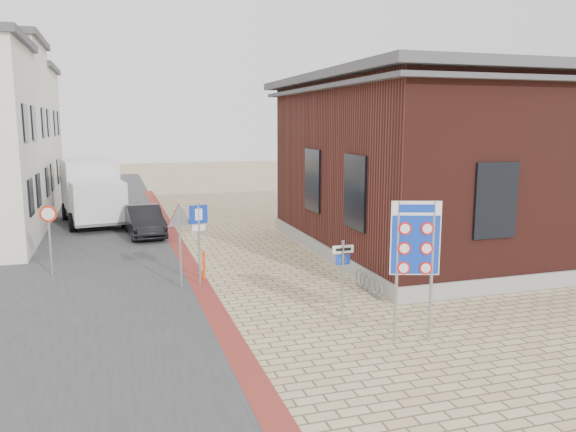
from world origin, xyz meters
TOP-DOWN VIEW (x-y plane):
  - ground at (0.00, 0.00)m, footprint 120.00×120.00m
  - road_strip at (-5.50, 15.00)m, footprint 7.00×60.00m
  - curb_strip at (-2.00, 10.00)m, footprint 0.60×40.00m
  - brick_building at (8.99, 7.00)m, footprint 13.00×13.00m
  - bike_rack at (2.65, 2.20)m, footprint 0.08×1.80m
  - sedan at (-3.20, 13.05)m, footprint 1.77×4.20m
  - box_truck at (-5.48, 17.10)m, footprint 3.32×6.38m
  - border_sign at (1.99, -1.50)m, footprint 1.08×0.39m
  - essen_sign at (1.00, 0.30)m, footprint 0.56×0.07m
  - parking_sign at (-2.00, 4.50)m, footprint 0.57×0.16m
  - yield_sign at (-2.59, 4.42)m, footprint 0.88×0.35m
  - speed_sign at (-6.50, 7.05)m, footprint 0.56×0.09m
  - bollard at (-1.80, 5.00)m, footprint 0.10×0.10m

SIDE VIEW (x-z plane):
  - ground at x=0.00m, z-range 0.00..0.00m
  - road_strip at x=-5.50m, z-range 0.00..0.02m
  - curb_strip at x=-2.00m, z-range 0.00..0.03m
  - bike_rack at x=2.65m, z-range -0.04..0.56m
  - bollard at x=-1.80m, z-range 0.00..0.96m
  - sedan at x=-3.20m, z-range 0.00..1.35m
  - essen_sign at x=1.00m, z-range 0.31..2.40m
  - speed_sign at x=-6.50m, z-range 0.40..2.76m
  - box_truck at x=-5.48m, z-range 0.05..3.23m
  - parking_sign at x=-2.00m, z-range 0.48..3.09m
  - yield_sign at x=-2.59m, z-range 0.68..3.25m
  - border_sign at x=1.99m, z-range 0.74..4.03m
  - brick_building at x=8.99m, z-range 0.09..6.89m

